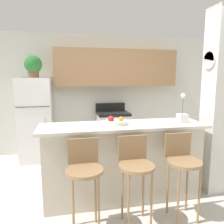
{
  "coord_description": "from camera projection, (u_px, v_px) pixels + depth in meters",
  "views": [
    {
      "loc": [
        -0.72,
        -2.71,
        1.62
      ],
      "look_at": [
        0.0,
        0.73,
        1.08
      ],
      "focal_mm": 35.0,
      "sensor_mm": 36.0,
      "label": 1
    }
  ],
  "objects": [
    {
      "name": "counter_bar",
      "position": [
        123.0,
        161.0,
        2.93
      ],
      "size": [
        2.17,
        0.62,
        1.03
      ],
      "color": "beige",
      "rests_on": "ground_plane"
    },
    {
      "name": "refrigerator",
      "position": [
        36.0,
        120.0,
        4.31
      ],
      "size": [
        0.62,
        0.67,
        1.63
      ],
      "color": "white",
      "rests_on": "ground_plane"
    },
    {
      "name": "pillar_right",
      "position": [
        218.0,
        103.0,
        3.04
      ],
      "size": [
        0.38,
        0.32,
        2.55
      ],
      "color": "silver",
      "rests_on": "ground_plane"
    },
    {
      "name": "bar_stool_left",
      "position": [
        84.0,
        171.0,
        2.27
      ],
      "size": [
        0.39,
        0.39,
        0.98
      ],
      "color": "olive",
      "rests_on": "ground_plane"
    },
    {
      "name": "bar_stool_right",
      "position": [
        182.0,
        163.0,
        2.5
      ],
      "size": [
        0.39,
        0.39,
        0.98
      ],
      "color": "olive",
      "rests_on": "ground_plane"
    },
    {
      "name": "wall_back",
      "position": [
        107.0,
        83.0,
        4.79
      ],
      "size": [
        5.6,
        0.38,
        2.55
      ],
      "color": "silver",
      "rests_on": "ground_plane"
    },
    {
      "name": "fruit_bowl",
      "position": [
        116.0,
        122.0,
        2.84
      ],
      "size": [
        0.29,
        0.29,
        0.12
      ],
      "color": "silver",
      "rests_on": "counter_bar"
    },
    {
      "name": "potted_plant_on_fridge",
      "position": [
        33.0,
        66.0,
        4.15
      ],
      "size": [
        0.33,
        0.33,
        0.42
      ],
      "color": "brown",
      "rests_on": "refrigerator"
    },
    {
      "name": "bar_stool_mid",
      "position": [
        136.0,
        167.0,
        2.39
      ],
      "size": [
        0.39,
        0.39,
        0.98
      ],
      "color": "olive",
      "rests_on": "ground_plane"
    },
    {
      "name": "stove_range",
      "position": [
        113.0,
        132.0,
        4.72
      ],
      "size": [
        0.66,
        0.59,
        1.07
      ],
      "color": "silver",
      "rests_on": "ground_plane"
    },
    {
      "name": "ground_plane",
      "position": [
        123.0,
        197.0,
        3.01
      ],
      "size": [
        14.0,
        14.0,
        0.0
      ],
      "primitive_type": "plane",
      "color": "beige"
    },
    {
      "name": "orchid_vase",
      "position": [
        182.0,
        115.0,
        2.94
      ],
      "size": [
        0.12,
        0.12,
        0.4
      ],
      "color": "white",
      "rests_on": "counter_bar"
    }
  ]
}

